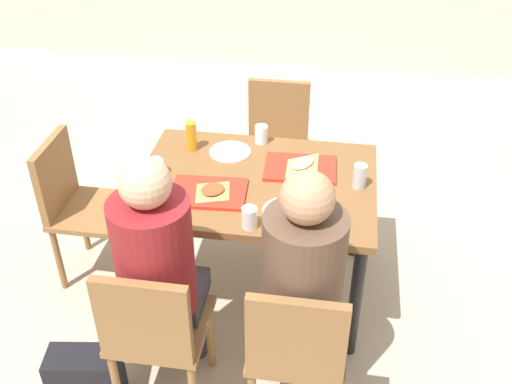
{
  "coord_description": "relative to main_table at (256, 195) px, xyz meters",
  "views": [
    {
      "loc": [
        0.38,
        -2.43,
        2.36
      ],
      "look_at": [
        0.0,
        0.0,
        0.65
      ],
      "focal_mm": 41.95,
      "sensor_mm": 36.0,
      "label": 1
    }
  ],
  "objects": [
    {
      "name": "chair_far_side",
      "position": [
        0.0,
        0.82,
        -0.14
      ],
      "size": [
        0.4,
        0.4,
        0.84
      ],
      "color": "olive",
      "rests_on": "ground_plane"
    },
    {
      "name": "condiment_bottle",
      "position": [
        -0.38,
        0.24,
        0.17
      ],
      "size": [
        0.06,
        0.06,
        0.16
      ],
      "primitive_type": "cylinder",
      "color": "orange",
      "rests_on": "main_table"
    },
    {
      "name": "tray_red_near",
      "position": [
        -0.21,
        -0.15,
        0.1
      ],
      "size": [
        0.38,
        0.28,
        0.02
      ],
      "primitive_type": "cube",
      "rotation": [
        0.0,
        0.0,
        0.06
      ],
      "color": "red",
      "rests_on": "main_table"
    },
    {
      "name": "ground_plane",
      "position": [
        0.0,
        0.0,
        -0.64
      ],
      "size": [
        10.0,
        10.0,
        0.02
      ],
      "primitive_type": "cube",
      "color": "#B7A893"
    },
    {
      "name": "plastic_cup_b",
      "position": [
        0.03,
        -0.37,
        0.14
      ],
      "size": [
        0.07,
        0.07,
        0.1
      ],
      "primitive_type": "cylinder",
      "color": "white",
      "rests_on": "main_table"
    },
    {
      "name": "tray_red_far",
      "position": [
        0.21,
        0.13,
        0.1
      ],
      "size": [
        0.37,
        0.28,
        0.02
      ],
      "primitive_type": "cube",
      "rotation": [
        0.0,
        0.0,
        0.05
      ],
      "color": "red",
      "rests_on": "main_table"
    },
    {
      "name": "handbag",
      "position": [
        -0.65,
        -0.84,
        -0.49
      ],
      "size": [
        0.34,
        0.2,
        0.28
      ],
      "primitive_type": "cube",
      "rotation": [
        0.0,
        0.0,
        0.14
      ],
      "color": "black",
      "rests_on": "ground_plane"
    },
    {
      "name": "pizza_slice_a",
      "position": [
        -0.18,
        -0.16,
        0.11
      ],
      "size": [
        0.21,
        0.22,
        0.02
      ],
      "color": "tan",
      "rests_on": "tray_red_near"
    },
    {
      "name": "chair_near_left",
      "position": [
        -0.3,
        -0.82,
        -0.14
      ],
      "size": [
        0.4,
        0.4,
        0.84
      ],
      "color": "olive",
      "rests_on": "ground_plane"
    },
    {
      "name": "plastic_cup_a",
      "position": [
        -0.03,
        0.37,
        0.14
      ],
      "size": [
        0.07,
        0.07,
        0.1
      ],
      "primitive_type": "cylinder",
      "color": "white",
      "rests_on": "main_table"
    },
    {
      "name": "chair_left_end",
      "position": [
        -0.97,
        0.0,
        -0.14
      ],
      "size": [
        0.4,
        0.4,
        0.84
      ],
      "color": "olive",
      "rests_on": "ground_plane"
    },
    {
      "name": "chair_near_right",
      "position": [
        0.3,
        -0.82,
        -0.14
      ],
      "size": [
        0.4,
        0.4,
        0.84
      ],
      "color": "olive",
      "rests_on": "ground_plane"
    },
    {
      "name": "foil_bundle",
      "position": [
        -0.5,
        -0.02,
        0.14
      ],
      "size": [
        0.1,
        0.1,
        0.1
      ],
      "primitive_type": "sphere",
      "color": "silver",
      "rests_on": "main_table"
    },
    {
      "name": "soda_can",
      "position": [
        0.5,
        0.02,
        0.15
      ],
      "size": [
        0.07,
        0.07,
        0.12
      ],
      "primitive_type": "cylinder",
      "color": "#B7BCC6",
      "rests_on": "main_table"
    },
    {
      "name": "person_in_brown_jacket",
      "position": [
        0.3,
        -0.68,
        0.1
      ],
      "size": [
        0.32,
        0.42,
        1.25
      ],
      "color": "#383842",
      "rests_on": "ground_plane"
    },
    {
      "name": "main_table",
      "position": [
        0.0,
        0.0,
        0.0
      ],
      "size": [
        1.18,
        0.87,
        0.72
      ],
      "color": "brown",
      "rests_on": "ground_plane"
    },
    {
      "name": "paper_plate_center",
      "position": [
        -0.18,
        0.24,
        0.09
      ],
      "size": [
        0.22,
        0.22,
        0.01
      ],
      "primitive_type": "cylinder",
      "color": "white",
      "rests_on": "main_table"
    },
    {
      "name": "person_in_red",
      "position": [
        -0.3,
        -0.68,
        0.1
      ],
      "size": [
        0.32,
        0.42,
        1.25
      ],
      "color": "#383842",
      "rests_on": "ground_plane"
    },
    {
      "name": "pizza_slice_b",
      "position": [
        0.22,
        0.15,
        0.11
      ],
      "size": [
        0.22,
        0.25,
        0.02
      ],
      "color": "#DBAD60",
      "rests_on": "tray_red_far"
    },
    {
      "name": "paper_plate_near_edge",
      "position": [
        0.18,
        -0.24,
        0.09
      ],
      "size": [
        0.22,
        0.22,
        0.01
      ],
      "primitive_type": "cylinder",
      "color": "white",
      "rests_on": "main_table"
    }
  ]
}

